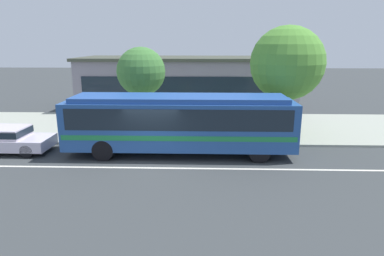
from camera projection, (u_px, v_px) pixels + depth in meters
ground_plane at (152, 162)px, 15.66m from camera, size 120.00×120.00×0.00m
sidewalk_slab at (167, 126)px, 22.00m from camera, size 60.00×8.00×0.12m
lane_stripe_center at (149, 168)px, 14.89m from camera, size 56.00×0.16×0.01m
transit_bus at (180, 121)px, 16.38m from camera, size 11.06×2.54×2.92m
sedan_behind_bus at (4, 138)px, 16.89m from camera, size 4.55×1.92×1.29m
pedestrian_waiting_near_sign at (212, 119)px, 19.50m from camera, size 0.48×0.48×1.65m
pedestrian_walking_along_curb at (164, 120)px, 19.13m from camera, size 0.43×0.43×1.67m
pedestrian_standing_by_tree at (177, 120)px, 19.23m from camera, size 0.41×0.41×1.70m
bus_stop_sign at (266, 113)px, 17.86m from camera, size 0.08×0.44×2.59m
street_tree_near_stop at (141, 72)px, 20.13m from camera, size 2.92×2.92×5.05m
street_tree_mid_block at (287, 63)px, 18.99m from camera, size 4.20×4.20×6.25m
station_building at (187, 83)px, 28.24m from camera, size 17.61×6.49×4.25m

